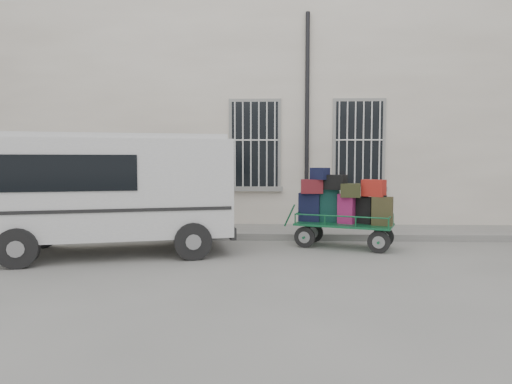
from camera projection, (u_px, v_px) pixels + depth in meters
name	position (u px, v px, depth m)	size (l,w,h in m)	color
ground	(269.00, 253.00, 9.08)	(80.00, 80.00, 0.00)	slate
building	(271.00, 123.00, 14.35)	(24.00, 5.15, 6.00)	beige
sidewalk	(270.00, 232.00, 11.27)	(24.00, 1.70, 0.15)	slate
luggage_cart	(342.00, 207.00, 9.59)	(2.33, 1.53, 1.68)	black
van	(112.00, 186.00, 8.92)	(4.93, 3.04, 2.32)	silver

